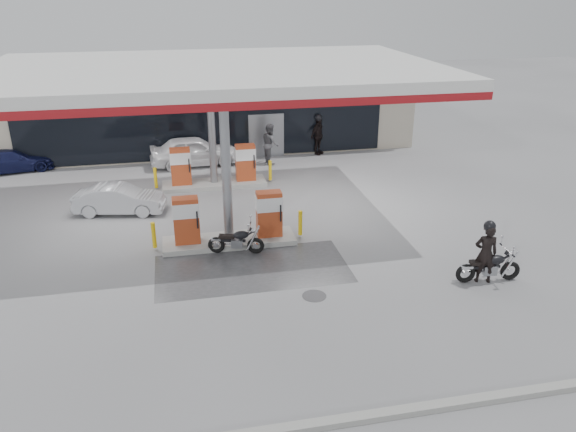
% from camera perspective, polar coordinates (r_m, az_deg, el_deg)
% --- Properties ---
extents(ground, '(90.00, 90.00, 0.00)m').
position_cam_1_polar(ground, '(17.67, -5.26, -5.50)').
color(ground, gray).
rests_on(ground, ground).
extents(wet_patch, '(6.00, 3.00, 0.00)m').
position_cam_1_polar(wet_patch, '(17.72, -3.64, -5.36)').
color(wet_patch, '#4C4C4F').
rests_on(wet_patch, ground).
extents(drain_cover, '(0.70, 0.70, 0.01)m').
position_cam_1_polar(drain_cover, '(16.26, 2.69, -8.10)').
color(drain_cover, '#38383A').
rests_on(drain_cover, ground).
extents(kerb, '(28.00, 0.25, 0.15)m').
position_cam_1_polar(kerb, '(11.96, -0.94, -20.98)').
color(kerb, gray).
rests_on(kerb, ground).
extents(store_building, '(22.00, 8.22, 4.00)m').
position_cam_1_polar(store_building, '(32.10, -8.87, 11.14)').
color(store_building, '#B1AA95').
rests_on(store_building, ground).
extents(canopy, '(16.00, 10.02, 5.51)m').
position_cam_1_polar(canopy, '(20.78, -7.50, 14.10)').
color(canopy, silver).
rests_on(canopy, ground).
extents(pump_island_near, '(5.14, 1.30, 1.78)m').
position_cam_1_polar(pump_island_near, '(19.15, -6.05, -0.84)').
color(pump_island_near, '#9E9E99').
rests_on(pump_island_near, ground).
extents(pump_island_far, '(5.14, 1.30, 1.78)m').
position_cam_1_polar(pump_island_far, '(24.75, -7.55, 4.62)').
color(pump_island_far, '#9E9E99').
rests_on(pump_island_far, ground).
extents(main_motorcycle, '(2.01, 0.77, 1.03)m').
position_cam_1_polar(main_motorcycle, '(17.83, 19.80, -4.93)').
color(main_motorcycle, black).
rests_on(main_motorcycle, ground).
extents(biker_main, '(0.77, 0.60, 1.86)m').
position_cam_1_polar(biker_main, '(17.54, 19.44, -3.62)').
color(biker_main, black).
rests_on(biker_main, ground).
extents(parked_motorcycle, '(1.85, 0.84, 0.96)m').
position_cam_1_polar(parked_motorcycle, '(18.55, -5.22, -2.58)').
color(parked_motorcycle, black).
rests_on(parked_motorcycle, ground).
extents(sedan_white, '(4.34, 2.01, 1.44)m').
position_cam_1_polar(sedan_white, '(27.77, -9.52, 6.54)').
color(sedan_white, white).
rests_on(sedan_white, ground).
extents(attendant, '(0.83, 1.02, 1.97)m').
position_cam_1_polar(attendant, '(27.68, -1.82, 7.36)').
color(attendant, '#57575C').
rests_on(attendant, ground).
extents(hatchback_silver, '(3.59, 1.78, 1.13)m').
position_cam_1_polar(hatchback_silver, '(22.59, -16.76, 1.64)').
color(hatchback_silver, '#B1B3B9').
rests_on(hatchback_silver, ground).
extents(parked_car_left, '(4.00, 2.29, 1.09)m').
position_cam_1_polar(parked_car_left, '(29.56, -26.20, 5.13)').
color(parked_car_left, '#131741').
rests_on(parked_car_left, ground).
extents(biker_walking, '(1.19, 1.10, 1.97)m').
position_cam_1_polar(biker_walking, '(29.19, 3.09, 8.15)').
color(biker_walking, black).
rests_on(biker_walking, ground).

